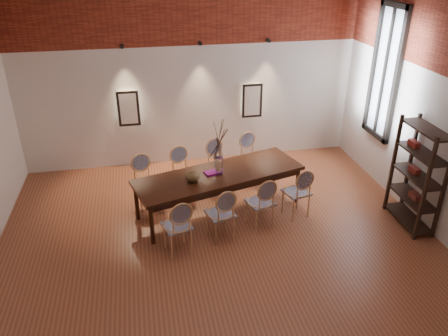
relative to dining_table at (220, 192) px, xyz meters
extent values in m
cube|color=#975233|center=(-0.18, -1.31, -0.39)|extent=(7.00, 7.00, 0.02)
cube|color=silver|center=(-0.18, 2.24, 1.62)|extent=(7.00, 0.10, 4.00)
cube|color=maroon|center=(-0.18, 2.17, 2.88)|extent=(7.00, 0.02, 1.50)
cube|color=maroon|center=(-0.18, -4.79, 2.88)|extent=(7.00, 0.02, 1.50)
cube|color=#FFEAC6|center=(-1.48, 2.14, 0.93)|extent=(0.36, 0.06, 0.66)
cube|color=#FFEAC6|center=(1.12, 2.14, 0.93)|extent=(0.36, 0.06, 0.66)
cylinder|color=black|center=(-1.48, 2.11, 2.17)|extent=(0.08, 0.10, 0.08)
cylinder|color=black|center=(0.02, 2.11, 2.17)|extent=(0.08, 0.10, 0.08)
cylinder|color=black|center=(1.42, 2.11, 2.17)|extent=(0.08, 0.10, 0.08)
cube|color=silver|center=(3.28, 0.69, 1.77)|extent=(0.02, 0.78, 2.38)
cube|color=black|center=(3.26, 0.69, 1.77)|extent=(0.08, 0.90, 2.50)
cube|color=black|center=(3.26, 0.69, 1.77)|extent=(0.06, 0.06, 2.40)
cube|color=#34150A|center=(0.00, 0.00, 0.00)|extent=(3.10, 1.73, 0.75)
cylinder|color=silver|center=(-0.01, 0.00, 0.53)|extent=(0.14, 0.14, 0.30)
ellipsoid|color=brown|center=(-0.49, -0.19, 0.46)|extent=(0.24, 0.24, 0.18)
cube|color=#910F82|center=(-0.12, 0.02, 0.39)|extent=(0.30, 0.24, 0.03)
camera|label=1|loc=(-1.24, -6.57, 3.88)|focal=35.00mm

